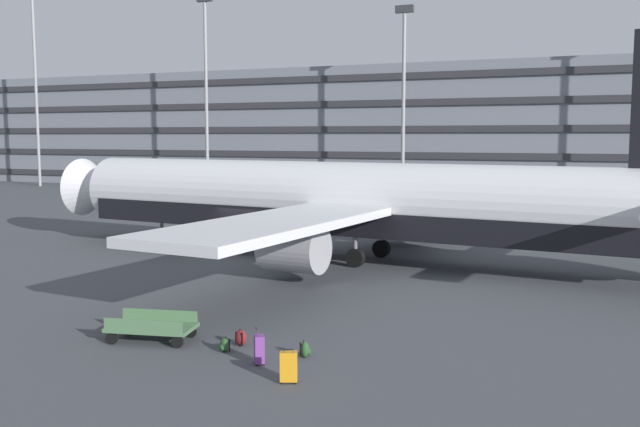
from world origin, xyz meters
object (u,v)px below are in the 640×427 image
Objects in this scene: suitcase_small at (289,366)px; backpack_black at (305,350)px; airliner at (354,203)px; baggage_cart at (152,327)px; backpack_purple at (241,338)px; suitcase_orange at (259,349)px; backpack_upright at (224,345)px.

suitcase_small is 1.77× the size of backpack_black.
airliner is 11.17× the size of baggage_cart.
suitcase_small is 1.71× the size of backpack_purple.
suitcase_small is at bearing -75.02° from airliner.
airliner is 18.05m from suitcase_small.
suitcase_orange is 1.91× the size of backpack_purple.
suitcase_orange is (3.24, -16.24, -2.47)m from airliner.
backpack_purple reaches higher than backpack_upright.
airliner reaches higher than suitcase_small.
suitcase_orange reaches higher than backpack_upright.
suitcase_small is (4.62, -17.27, -2.47)m from airliner.
airliner is 15.99m from backpack_black.
baggage_cart reaches higher than backpack_purple.
backpack_upright is 0.14× the size of baggage_cart.
airliner is 16.74m from suitcase_orange.
suitcase_small is 3.26m from backpack_upright.
backpack_purple is 0.16× the size of baggage_cart.
suitcase_small is 0.89× the size of suitcase_orange.
baggage_cart is (-4.06, 0.69, -0.00)m from suitcase_orange.
backpack_upright is at bearing -83.47° from airliner.
suitcase_small is 0.27× the size of baggage_cart.
airliner reaches higher than backpack_purple.
suitcase_small reaches higher than backpack_purple.
suitcase_small is 2.12m from backpack_black.
backpack_black is (0.92, 1.03, -0.21)m from suitcase_orange.
baggage_cart is at bearing 170.36° from suitcase_orange.
backpack_upright is at bearing 158.31° from suitcase_orange.
backpack_upright is 2.62m from baggage_cart.
suitcase_orange is at bearing 143.20° from suitcase_small.
baggage_cart is (-4.98, -0.34, 0.20)m from backpack_black.
suitcase_small is at bearing -17.57° from baggage_cart.
airliner is at bearing 96.53° from backpack_upright.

